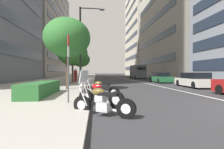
{
  "coord_description": "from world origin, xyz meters",
  "views": [
    {
      "loc": [
        -5.1,
        6.29,
        1.4
      ],
      "look_at": [
        17.02,
        4.16,
        1.09
      ],
      "focal_mm": 27.03,
      "sensor_mm": 36.0,
      "label": 1
    }
  ],
  "objects_px": {
    "parking_sign_by_curb": "(68,60)",
    "street_tree_near_plaza_corner": "(67,38)",
    "motorcycle_mid_row": "(101,90)",
    "pedestrian_on_plaza": "(75,75)",
    "street_tree_mid_sidewalk": "(73,53)",
    "car_mid_block_traffic": "(194,80)",
    "motorcycle_by_sign_pole": "(102,102)",
    "street_tree_far_plaza": "(81,60)",
    "delivery_van_ahead": "(138,72)",
    "street_lamp_with_banners": "(84,38)",
    "car_far_down_avenue": "(161,78)",
    "motorcycle_under_tarp": "(100,96)"
  },
  "relations": [
    {
      "from": "motorcycle_under_tarp",
      "to": "parking_sign_by_curb",
      "type": "xyz_separation_m",
      "value": [
        0.08,
        1.27,
        1.46
      ]
    },
    {
      "from": "pedestrian_on_plaza",
      "to": "motorcycle_under_tarp",
      "type": "bearing_deg",
      "value": 17.87
    },
    {
      "from": "parking_sign_by_curb",
      "to": "delivery_van_ahead",
      "type": "bearing_deg",
      "value": -19.36
    },
    {
      "from": "car_far_down_avenue",
      "to": "street_lamp_with_banners",
      "type": "xyz_separation_m",
      "value": [
        -4.75,
        9.91,
        4.22
      ]
    },
    {
      "from": "street_tree_near_plaza_corner",
      "to": "street_tree_mid_sidewalk",
      "type": "height_order",
      "value": "street_tree_near_plaza_corner"
    },
    {
      "from": "motorcycle_by_sign_pole",
      "to": "street_tree_far_plaza",
      "type": "relative_size",
      "value": 0.41
    },
    {
      "from": "street_tree_mid_sidewalk",
      "to": "street_tree_far_plaza",
      "type": "bearing_deg",
      "value": -1.44
    },
    {
      "from": "car_mid_block_traffic",
      "to": "car_far_down_avenue",
      "type": "bearing_deg",
      "value": 5.82
    },
    {
      "from": "car_mid_block_traffic",
      "to": "parking_sign_by_curb",
      "type": "bearing_deg",
      "value": 130.37
    },
    {
      "from": "motorcycle_mid_row",
      "to": "delivery_van_ahead",
      "type": "xyz_separation_m",
      "value": [
        26.21,
        -8.69,
        1.13
      ]
    },
    {
      "from": "pedestrian_on_plaza",
      "to": "street_tree_far_plaza",
      "type": "bearing_deg",
      "value": -173.56
    },
    {
      "from": "parking_sign_by_curb",
      "to": "street_tree_near_plaza_corner",
      "type": "height_order",
      "value": "street_tree_near_plaza_corner"
    },
    {
      "from": "motorcycle_under_tarp",
      "to": "delivery_van_ahead",
      "type": "bearing_deg",
      "value": -69.83
    },
    {
      "from": "car_mid_block_traffic",
      "to": "parking_sign_by_curb",
      "type": "height_order",
      "value": "parking_sign_by_curb"
    },
    {
      "from": "delivery_van_ahead",
      "to": "motorcycle_mid_row",
      "type": "bearing_deg",
      "value": 160.33
    },
    {
      "from": "motorcycle_mid_row",
      "to": "pedestrian_on_plaza",
      "type": "distance_m",
      "value": 14.18
    },
    {
      "from": "street_tree_mid_sidewalk",
      "to": "pedestrian_on_plaza",
      "type": "bearing_deg",
      "value": -1.71
    },
    {
      "from": "pedestrian_on_plaza",
      "to": "delivery_van_ahead",
      "type": "bearing_deg",
      "value": 144.35
    },
    {
      "from": "car_far_down_avenue",
      "to": "pedestrian_on_plaza",
      "type": "height_order",
      "value": "pedestrian_on_plaza"
    },
    {
      "from": "car_mid_block_traffic",
      "to": "motorcycle_under_tarp",
      "type": "bearing_deg",
      "value": 134.4
    },
    {
      "from": "delivery_van_ahead",
      "to": "street_lamp_with_banners",
      "type": "relative_size",
      "value": 0.76
    },
    {
      "from": "motorcycle_by_sign_pole",
      "to": "motorcycle_under_tarp",
      "type": "distance_m",
      "value": 1.5
    },
    {
      "from": "motorcycle_under_tarp",
      "to": "car_mid_block_traffic",
      "type": "distance_m",
      "value": 11.97
    },
    {
      "from": "car_mid_block_traffic",
      "to": "delivery_van_ahead",
      "type": "height_order",
      "value": "delivery_van_ahead"
    },
    {
      "from": "street_tree_near_plaza_corner",
      "to": "pedestrian_on_plaza",
      "type": "xyz_separation_m",
      "value": [
        10.37,
        0.63,
        -2.94
      ]
    },
    {
      "from": "car_mid_block_traffic",
      "to": "street_tree_near_plaza_corner",
      "type": "height_order",
      "value": "street_tree_near_plaza_corner"
    },
    {
      "from": "motorcycle_by_sign_pole",
      "to": "delivery_van_ahead",
      "type": "relative_size",
      "value": 0.33
    },
    {
      "from": "pedestrian_on_plaza",
      "to": "motorcycle_mid_row",
      "type": "bearing_deg",
      "value": 20.1
    },
    {
      "from": "motorcycle_under_tarp",
      "to": "street_tree_near_plaza_corner",
      "type": "xyz_separation_m",
      "value": [
        6.01,
        2.28,
        3.54
      ]
    },
    {
      "from": "street_tree_near_plaza_corner",
      "to": "street_tree_far_plaza",
      "type": "bearing_deg",
      "value": 1.55
    },
    {
      "from": "street_tree_near_plaza_corner",
      "to": "street_lamp_with_banners",
      "type": "bearing_deg",
      "value": -12.15
    },
    {
      "from": "motorcycle_by_sign_pole",
      "to": "parking_sign_by_curb",
      "type": "relative_size",
      "value": 0.71
    },
    {
      "from": "street_lamp_with_banners",
      "to": "street_tree_mid_sidewalk",
      "type": "distance_m",
      "value": 4.14
    },
    {
      "from": "street_tree_near_plaza_corner",
      "to": "parking_sign_by_curb",
      "type": "bearing_deg",
      "value": -170.26
    },
    {
      "from": "street_lamp_with_banners",
      "to": "street_tree_far_plaza",
      "type": "xyz_separation_m",
      "value": [
        12.74,
        1.42,
        -1.24
      ]
    },
    {
      "from": "car_mid_block_traffic",
      "to": "car_far_down_avenue",
      "type": "relative_size",
      "value": 1.02
    },
    {
      "from": "street_tree_far_plaza",
      "to": "car_mid_block_traffic",
      "type": "bearing_deg",
      "value": -142.42
    },
    {
      "from": "car_mid_block_traffic",
      "to": "car_far_down_avenue",
      "type": "height_order",
      "value": "car_mid_block_traffic"
    },
    {
      "from": "car_far_down_avenue",
      "to": "street_tree_far_plaza",
      "type": "xyz_separation_m",
      "value": [
        7.99,
        11.32,
        2.99
      ]
    },
    {
      "from": "motorcycle_mid_row",
      "to": "street_tree_near_plaza_corner",
      "type": "bearing_deg",
      "value": -29.47
    },
    {
      "from": "delivery_van_ahead",
      "to": "street_tree_mid_sidewalk",
      "type": "xyz_separation_m",
      "value": [
        -14.7,
        11.78,
        2.2
      ]
    },
    {
      "from": "street_tree_mid_sidewalk",
      "to": "car_mid_block_traffic",
      "type": "bearing_deg",
      "value": -117.07
    },
    {
      "from": "delivery_van_ahead",
      "to": "motorcycle_under_tarp",
      "type": "bearing_deg",
      "value": 161.65
    },
    {
      "from": "motorcycle_under_tarp",
      "to": "car_far_down_avenue",
      "type": "xyz_separation_m",
      "value": [
        15.17,
        -8.57,
        0.21
      ]
    },
    {
      "from": "car_far_down_avenue",
      "to": "pedestrian_on_plaza",
      "type": "relative_size",
      "value": 2.63
    },
    {
      "from": "parking_sign_by_curb",
      "to": "street_tree_near_plaza_corner",
      "type": "distance_m",
      "value": 6.36
    },
    {
      "from": "parking_sign_by_curb",
      "to": "pedestrian_on_plaza",
      "type": "relative_size",
      "value": 1.6
    },
    {
      "from": "car_mid_block_traffic",
      "to": "street_tree_mid_sidewalk",
      "type": "relative_size",
      "value": 0.9
    },
    {
      "from": "motorcycle_mid_row",
      "to": "pedestrian_on_plaza",
      "type": "bearing_deg",
      "value": -51.77
    },
    {
      "from": "car_far_down_avenue",
      "to": "street_tree_near_plaza_corner",
      "type": "height_order",
      "value": "street_tree_near_plaza_corner"
    }
  ]
}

